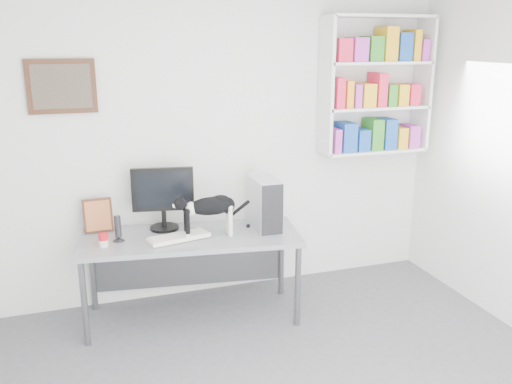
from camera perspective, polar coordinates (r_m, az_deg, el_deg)
room at (r=2.96m, az=6.68°, el=-2.03°), size 4.01×4.01×2.70m
bookshelf at (r=5.13m, az=12.51°, el=10.91°), size 1.03×0.28×1.24m
wall_art at (r=4.53m, az=-19.79°, el=10.42°), size 0.52×0.04×0.42m
desk at (r=4.55m, az=-6.75°, el=-8.87°), size 1.82×0.91×0.73m
monitor at (r=4.51m, az=-9.75°, el=-0.64°), size 0.54×0.32×0.54m
keyboard at (r=4.33m, az=-8.16°, el=-4.73°), size 0.51×0.28×0.04m
pc_tower at (r=4.51m, az=0.86°, el=-1.15°), size 0.20×0.43×0.43m
speaker at (r=4.36m, az=-14.33°, el=-3.69°), size 0.10×0.10×0.22m
leaning_print at (r=4.60m, az=-16.32°, el=-2.32°), size 0.24×0.11×0.29m
soup_can at (r=4.30m, az=-15.77°, el=-4.89°), size 0.10×0.10×0.10m
cat at (r=4.31m, az=-4.87°, el=-2.55°), size 0.56×0.16×0.34m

